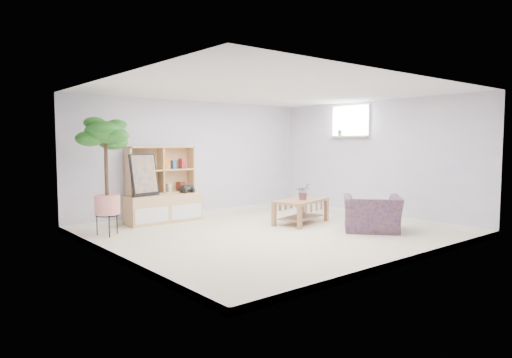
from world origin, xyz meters
TOP-DOWN VIEW (x-y plane):
  - floor at (0.00, 0.00)m, footprint 5.50×5.00m
  - ceiling at (0.00, 0.00)m, footprint 5.50×5.00m
  - walls at (0.00, 0.00)m, footprint 5.51×5.01m
  - baseboard at (0.00, 0.00)m, footprint 5.50×5.00m
  - window at (2.73, 0.60)m, footprint 0.10×0.98m
  - window_sill at (2.67, 0.60)m, footprint 0.14×1.00m
  - storage_unit at (-0.87, 2.24)m, footprint 1.48×0.50m
  - poster at (-1.30, 2.17)m, footprint 0.58×0.24m
  - toy_truck at (-0.41, 2.14)m, footprint 0.35×0.26m
  - coffee_table at (1.09, 0.44)m, footprint 1.26×0.90m
  - table_plant at (1.10, 0.41)m, footprint 0.33×0.30m
  - floor_tree at (-2.20, 1.69)m, footprint 0.90×0.90m
  - armchair at (1.50, -0.89)m, footprint 1.27×1.28m
  - sill_plant at (2.67, 0.83)m, footprint 0.16×0.14m

SIDE VIEW (x-z plane):
  - floor at x=0.00m, z-range -0.01..0.01m
  - baseboard at x=0.00m, z-range 0.00..0.10m
  - coffee_table at x=1.09m, z-range 0.00..0.46m
  - armchair at x=1.50m, z-range 0.00..0.71m
  - table_plant at x=1.10m, z-range 0.46..0.77m
  - toy_truck at x=-0.41m, z-range 0.55..0.73m
  - storage_unit at x=-0.87m, z-range 0.00..1.48m
  - poster at x=-1.30m, z-range 0.55..1.34m
  - floor_tree at x=-2.20m, z-range 0.00..1.98m
  - walls at x=0.00m, z-range 0.00..2.40m
  - window_sill at x=2.67m, z-range 1.66..1.70m
  - sill_plant at x=2.67m, z-range 1.70..1.96m
  - window at x=2.73m, z-range 1.66..2.34m
  - ceiling at x=0.00m, z-range 2.40..2.40m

